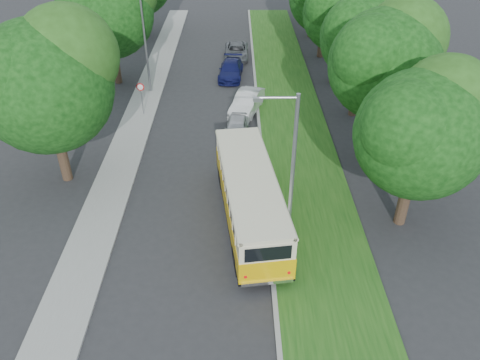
{
  "coord_description": "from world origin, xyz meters",
  "views": [
    {
      "loc": [
        2.08,
        -18.03,
        14.84
      ],
      "look_at": [
        2.24,
        1.58,
        1.5
      ],
      "focal_mm": 35.0,
      "sensor_mm": 36.0,
      "label": 1
    }
  ],
  "objects_px": {
    "car_silver": "(237,128)",
    "vintage_bus": "(250,198)",
    "lamppost_near": "(290,178)",
    "car_blue": "(231,70)",
    "car_grey": "(236,51)",
    "lamppost_far": "(144,40)",
    "car_white": "(247,103)"
  },
  "relations": [
    {
      "from": "car_silver",
      "to": "car_white",
      "type": "bearing_deg",
      "value": 84.49
    },
    {
      "from": "lamppost_far",
      "to": "car_blue",
      "type": "relative_size",
      "value": 1.66
    },
    {
      "from": "car_white",
      "to": "car_grey",
      "type": "bearing_deg",
      "value": 111.47
    },
    {
      "from": "vintage_bus",
      "to": "car_silver",
      "type": "bearing_deg",
      "value": 86.72
    },
    {
      "from": "vintage_bus",
      "to": "car_grey",
      "type": "relative_size",
      "value": 2.11
    },
    {
      "from": "car_silver",
      "to": "car_blue",
      "type": "bearing_deg",
      "value": 98.24
    },
    {
      "from": "car_white",
      "to": "car_blue",
      "type": "height_order",
      "value": "car_white"
    },
    {
      "from": "lamppost_far",
      "to": "car_white",
      "type": "bearing_deg",
      "value": -24.97
    },
    {
      "from": "car_white",
      "to": "vintage_bus",
      "type": "bearing_deg",
      "value": -72.77
    },
    {
      "from": "car_silver",
      "to": "vintage_bus",
      "type": "bearing_deg",
      "value": -80.3
    },
    {
      "from": "vintage_bus",
      "to": "car_blue",
      "type": "bearing_deg",
      "value": 85.93
    },
    {
      "from": "lamppost_near",
      "to": "lamppost_far",
      "type": "xyz_separation_m",
      "value": [
        -8.91,
        18.5,
        -0.25
      ]
    },
    {
      "from": "car_grey",
      "to": "car_silver",
      "type": "bearing_deg",
      "value": -89.07
    },
    {
      "from": "lamppost_near",
      "to": "car_grey",
      "type": "distance_m",
      "value": 26.53
    },
    {
      "from": "car_silver",
      "to": "car_blue",
      "type": "height_order",
      "value": "car_blue"
    },
    {
      "from": "lamppost_far",
      "to": "car_silver",
      "type": "height_order",
      "value": "lamppost_far"
    },
    {
      "from": "lamppost_near",
      "to": "vintage_bus",
      "type": "height_order",
      "value": "lamppost_near"
    },
    {
      "from": "car_white",
      "to": "car_blue",
      "type": "distance_m",
      "value": 6.65
    },
    {
      "from": "vintage_bus",
      "to": "car_blue",
      "type": "xyz_separation_m",
      "value": [
        -1.07,
        18.91,
        -0.76
      ]
    },
    {
      "from": "car_silver",
      "to": "car_blue",
      "type": "relative_size",
      "value": 0.81
    },
    {
      "from": "car_white",
      "to": "car_blue",
      "type": "relative_size",
      "value": 0.97
    },
    {
      "from": "car_silver",
      "to": "car_grey",
      "type": "distance_m",
      "value": 14.86
    },
    {
      "from": "car_silver",
      "to": "car_grey",
      "type": "height_order",
      "value": "same"
    },
    {
      "from": "lamppost_far",
      "to": "vintage_bus",
      "type": "xyz_separation_m",
      "value": [
        7.4,
        -15.87,
        -2.7
      ]
    },
    {
      "from": "vintage_bus",
      "to": "car_grey",
      "type": "height_order",
      "value": "vintage_bus"
    },
    {
      "from": "car_silver",
      "to": "car_white",
      "type": "distance_m",
      "value": 3.75
    },
    {
      "from": "lamppost_near",
      "to": "car_silver",
      "type": "xyz_separation_m",
      "value": [
        -2.12,
        11.32,
        -3.74
      ]
    },
    {
      "from": "lamppost_near",
      "to": "car_blue",
      "type": "relative_size",
      "value": 1.77
    },
    {
      "from": "car_blue",
      "to": "car_grey",
      "type": "relative_size",
      "value": 1.0
    },
    {
      "from": "vintage_bus",
      "to": "car_white",
      "type": "height_order",
      "value": "vintage_bus"
    },
    {
      "from": "lamppost_far",
      "to": "car_silver",
      "type": "xyz_separation_m",
      "value": [
        6.78,
        -7.18,
        -3.49
      ]
    },
    {
      "from": "car_blue",
      "to": "car_grey",
      "type": "xyz_separation_m",
      "value": [
        0.46,
        4.63,
        -0.03
      ]
    }
  ]
}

